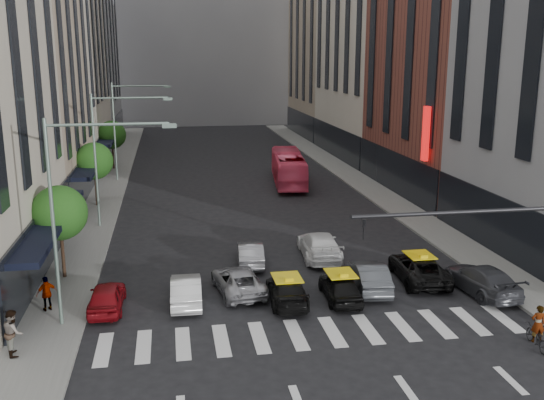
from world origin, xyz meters
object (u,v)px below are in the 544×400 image
car_red (107,297)px  taxi_center (340,287)px  streetlamp_near (75,195)px  streetlamp_far (124,118)px  pedestrian_near (13,332)px  taxi_left (287,290)px  bus (289,168)px  car_white_front (186,290)px  streetlamp_mid (109,142)px  motorcycle (536,337)px  pedestrian_far (47,293)px

car_red → taxi_center: bearing=177.5°
streetlamp_near → streetlamp_far: bearing=90.0°
streetlamp_far → pedestrian_near: size_ratio=4.83×
streetlamp_far → taxi_left: streetlamp_far is taller
car_red → bus: bus is taller
streetlamp_near → streetlamp_far: size_ratio=1.00×
car_red → car_white_front: 3.69m
streetlamp_near → streetlamp_mid: same height
streetlamp_far → car_red: (0.84, -30.47, -5.24)m
car_red → streetlamp_near: bearing=62.2°
streetlamp_mid → pedestrian_near: bearing=-97.1°
motorcycle → streetlamp_near: bearing=-9.0°
pedestrian_far → motorcycle: bearing=132.6°
streetlamp_mid → streetlamp_far: size_ratio=1.00×
motorcycle → pedestrian_near: bearing=-0.4°
streetlamp_mid → pedestrian_far: bearing=-97.2°
taxi_center → motorcycle: taxi_center is taller
streetlamp_mid → car_white_front: size_ratio=2.19×
streetlamp_mid → pedestrian_far: size_ratio=5.47×
streetlamp_far → motorcycle: size_ratio=5.08×
streetlamp_near → taxi_left: 10.75m
streetlamp_mid → streetlamp_far: 16.00m
car_white_front → taxi_left: size_ratio=0.95×
taxi_center → car_white_front: bearing=-4.3°
pedestrian_far → streetlamp_far: bearing=-122.0°
car_red → motorcycle: car_red is taller
pedestrian_far → bus: bearing=-150.8°
streetlamp_mid → taxi_center: streetlamp_mid is taller
motorcycle → taxi_center: bearing=-36.2°
streetlamp_near → taxi_center: 13.07m
bus → motorcycle: bearing=103.1°
taxi_center → bus: bus is taller
taxi_center → motorcycle: 8.95m
car_red → bus: (13.91, 26.41, 0.85)m
motorcycle → pedestrian_far: (-20.27, 6.90, 0.51)m
streetlamp_near → taxi_center: bearing=4.0°
streetlamp_far → car_red: 30.93m
taxi_left → motorcycle: 11.08m
taxi_center → pedestrian_near: size_ratio=2.11×
bus → pedestrian_near: bearing=67.6°
taxi_center → pedestrian_near: 14.67m
car_white_front → pedestrian_far: 6.35m
streetlamp_mid → pedestrian_near: size_ratio=4.83×
taxi_center → motorcycle: size_ratio=2.22×
bus → car_red: bearing=69.0°
taxi_left → bus: bearing=-97.9°
taxi_left → pedestrian_near: 12.17m
streetlamp_near → car_red: 5.53m
pedestrian_near → motorcycle: bearing=-113.8°
car_white_front → taxi_left: car_white_front is taller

